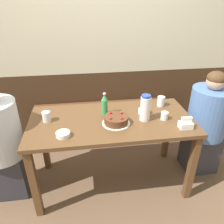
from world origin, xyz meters
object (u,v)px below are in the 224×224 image
(water_pitcher, at_px, (145,108))
(glass_water_tall, at_px, (164,116))
(birthday_cake, at_px, (116,120))
(bowl_rice_small, at_px, (144,111))
(person_pale_blue_shirt, at_px, (206,124))
(bench_seat, at_px, (103,122))
(napkin_holder, at_px, (186,124))
(bowl_soup_white, at_px, (63,134))
(person_teal_shirt, at_px, (0,142))
(soju_bottle, at_px, (105,104))
(glass_tumbler_short, at_px, (161,101))
(glass_shot_small, at_px, (47,117))

(water_pitcher, height_order, glass_water_tall, water_pitcher)
(birthday_cake, xyz_separation_m, glass_water_tall, (0.45, 0.01, 0.00))
(bowl_rice_small, relative_size, person_pale_blue_shirt, 0.10)
(water_pitcher, bearing_deg, bench_seat, 108.86)
(napkin_holder, relative_size, glass_water_tall, 1.52)
(bench_seat, xyz_separation_m, bowl_rice_small, (0.33, -0.75, 0.55))
(birthday_cake, distance_m, bowl_rice_small, 0.33)
(birthday_cake, xyz_separation_m, bowl_soup_white, (-0.45, -0.14, -0.02))
(birthday_cake, height_order, person_teal_shirt, person_teal_shirt)
(water_pitcher, distance_m, glass_water_tall, 0.20)
(soju_bottle, bearing_deg, bench_seat, 86.04)
(bench_seat, distance_m, water_pitcher, 1.13)
(birthday_cake, relative_size, soju_bottle, 1.14)
(bowl_soup_white, distance_m, glass_tumbler_short, 1.05)
(bowl_rice_small, bearing_deg, glass_shot_small, -178.37)
(bench_seat, distance_m, bowl_soup_white, 1.25)
(water_pitcher, xyz_separation_m, person_pale_blue_shirt, (0.71, 0.13, -0.31))
(bench_seat, relative_size, napkin_holder, 16.39)
(soju_bottle, relative_size, glass_tumbler_short, 2.17)
(napkin_holder, relative_size, bowl_soup_white, 0.96)
(water_pitcher, xyz_separation_m, soju_bottle, (-0.35, 0.16, -0.02))
(napkin_holder, bearing_deg, person_teal_shirt, 171.36)
(person_teal_shirt, height_order, person_pale_blue_shirt, person_teal_shirt)
(bench_seat, relative_size, glass_shot_small, 19.24)
(birthday_cake, distance_m, person_teal_shirt, 1.06)
(bowl_soup_white, bearing_deg, water_pitcher, 12.97)
(water_pitcher, bearing_deg, bowl_rice_small, 76.58)
(water_pitcher, relative_size, glass_water_tall, 3.39)
(bench_seat, relative_size, water_pitcher, 7.34)
(glass_tumbler_short, bearing_deg, glass_water_tall, -102.54)
(person_pale_blue_shirt, bearing_deg, napkin_holder, 37.78)
(bowl_soup_white, relative_size, person_teal_shirt, 0.10)
(person_pale_blue_shirt, bearing_deg, soju_bottle, -1.76)
(birthday_cake, xyz_separation_m, glass_tumbler_short, (0.51, 0.28, 0.01))
(bench_seat, bearing_deg, water_pitcher, -71.14)
(water_pitcher, height_order, person_teal_shirt, person_teal_shirt)
(bowl_soup_white, bearing_deg, glass_shot_small, 120.81)
(water_pitcher, distance_m, bowl_soup_white, 0.75)
(glass_tumbler_short, distance_m, person_pale_blue_shirt, 0.54)
(napkin_holder, xyz_separation_m, bowl_soup_white, (-1.03, 0.02, -0.02))
(soju_bottle, bearing_deg, water_pitcher, -24.36)
(birthday_cake, bearing_deg, bowl_rice_small, 27.18)
(soju_bottle, xyz_separation_m, bowl_rice_small, (0.38, -0.04, -0.08))
(napkin_holder, xyz_separation_m, glass_water_tall, (-0.13, 0.17, -0.00))
(glass_tumbler_short, height_order, person_pale_blue_shirt, person_pale_blue_shirt)
(bench_seat, bearing_deg, soju_bottle, -93.96)
(soju_bottle, height_order, glass_tumbler_short, soju_bottle)
(water_pitcher, height_order, glass_shot_small, water_pitcher)
(bowl_soup_white, relative_size, glass_water_tall, 1.59)
(napkin_holder, bearing_deg, bowl_soup_white, 178.92)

